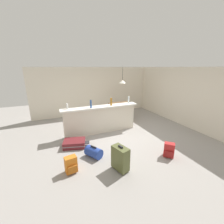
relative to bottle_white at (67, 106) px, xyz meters
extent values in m
cube|color=gray|center=(1.80, -0.58, -1.20)|extent=(13.00, 13.00, 0.05)
cube|color=silver|center=(1.80, 2.47, 0.08)|extent=(6.60, 0.10, 2.50)
cube|color=silver|center=(4.85, -0.28, 0.08)|extent=(0.10, 6.00, 2.50)
cube|color=silver|center=(1.20, -0.09, -0.66)|extent=(2.80, 0.20, 1.02)
cube|color=white|center=(1.20, -0.09, -0.13)|extent=(2.96, 0.40, 0.05)
cylinder|color=silver|center=(0.00, 0.00, 0.00)|extent=(0.07, 0.07, 0.20)
cylinder|color=#284C89|center=(0.81, -0.16, 0.04)|extent=(0.07, 0.07, 0.29)
cylinder|color=#9E661E|center=(1.62, -0.11, 0.04)|extent=(0.07, 0.07, 0.29)
cylinder|color=silver|center=(2.44, -0.01, 0.03)|extent=(0.07, 0.07, 0.27)
cube|color=brown|center=(2.71, 1.20, -0.45)|extent=(1.10, 0.80, 0.04)
cylinder|color=brown|center=(2.22, 0.86, -0.82)|extent=(0.06, 0.06, 0.70)
cylinder|color=brown|center=(3.20, 0.86, -0.82)|extent=(0.06, 0.06, 0.70)
cylinder|color=brown|center=(2.22, 1.54, -0.82)|extent=(0.06, 0.06, 0.70)
cylinder|color=brown|center=(3.20, 1.54, -0.82)|extent=(0.06, 0.06, 0.70)
cube|color=#9E754C|center=(2.71, 0.53, -0.74)|extent=(0.46, 0.46, 0.04)
cube|color=#9E754C|center=(2.73, 0.71, -0.48)|extent=(0.40, 0.10, 0.48)
cylinder|color=#9E754C|center=(2.52, 0.40, -0.97)|extent=(0.04, 0.04, 0.41)
cylinder|color=#9E754C|center=(2.84, 0.35, -0.97)|extent=(0.04, 0.04, 0.41)
cylinder|color=#9E754C|center=(2.57, 0.72, -0.97)|extent=(0.04, 0.04, 0.41)
cylinder|color=#9E754C|center=(2.89, 0.67, -0.97)|extent=(0.04, 0.04, 0.41)
cylinder|color=black|center=(2.72, 1.13, 1.02)|extent=(0.01, 0.01, 0.62)
cone|color=white|center=(2.72, 1.13, 0.66)|extent=(0.34, 0.34, 0.14)
sphere|color=white|center=(2.72, 1.13, 0.58)|extent=(0.07, 0.07, 0.07)
cube|color=maroon|center=(0.05, -0.78, -1.06)|extent=(0.78, 0.64, 0.22)
cube|color=gray|center=(0.05, -0.78, -1.06)|extent=(0.80, 0.66, 0.02)
cube|color=#2D2D33|center=(0.44, -0.88, -1.06)|extent=(0.18, 0.21, 0.02)
cylinder|color=#233D93|center=(0.46, -1.58, -1.02)|extent=(0.51, 0.57, 0.30)
cube|color=black|center=(0.46, -1.58, -0.85)|extent=(0.13, 0.19, 0.04)
cube|color=red|center=(2.47, -2.40, -0.96)|extent=(0.33, 0.32, 0.42)
cube|color=maroon|center=(2.39, -2.48, -1.04)|extent=(0.20, 0.20, 0.19)
cube|color=black|center=(2.48, -2.28, -0.98)|extent=(0.04, 0.04, 0.36)
cube|color=black|center=(2.59, -2.38, -0.98)|extent=(0.04, 0.04, 0.36)
cube|color=#51562D|center=(0.92, -2.37, -0.84)|extent=(0.36, 0.49, 0.60)
cylinder|color=black|center=(0.87, -2.19, -1.14)|extent=(0.05, 0.07, 0.06)
cylinder|color=black|center=(0.98, -2.55, -1.14)|extent=(0.05, 0.07, 0.06)
cube|color=#232328|center=(0.92, -2.37, -0.52)|extent=(0.08, 0.15, 0.04)
cube|color=orange|center=(-0.22, -1.97, -0.96)|extent=(0.30, 0.22, 0.42)
cube|color=#AB5918|center=(-0.20, -2.08, -1.04)|extent=(0.23, 0.09, 0.19)
cube|color=black|center=(-0.31, -1.89, -0.98)|extent=(0.04, 0.03, 0.36)
cube|color=black|center=(-0.17, -1.87, -0.98)|extent=(0.04, 0.03, 0.36)
camera|label=1|loc=(-0.47, -5.14, 1.30)|focal=23.28mm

